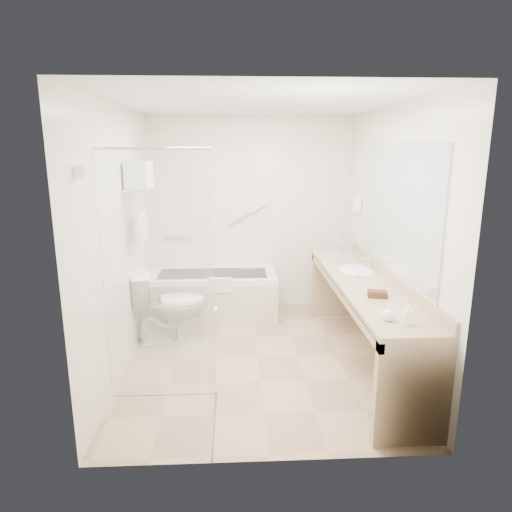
{
  "coord_description": "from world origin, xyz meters",
  "views": [
    {
      "loc": [
        -0.23,
        -4.32,
        2.12
      ],
      "look_at": [
        0.0,
        0.3,
        1.0
      ],
      "focal_mm": 32.0,
      "sensor_mm": 36.0,
      "label": 1
    }
  ],
  "objects_px": {
    "bathtub": "(213,294)",
    "amenity_basket": "(377,294)",
    "toilet": "(169,305)",
    "water_bottle_left": "(341,243)",
    "vanity_counter": "(363,301)"
  },
  "relations": [
    {
      "from": "bathtub",
      "to": "toilet",
      "type": "relative_size",
      "value": 1.95
    },
    {
      "from": "toilet",
      "to": "vanity_counter",
      "type": "bearing_deg",
      "value": -121.29
    },
    {
      "from": "amenity_basket",
      "to": "bathtub",
      "type": "bearing_deg",
      "value": 128.7
    },
    {
      "from": "vanity_counter",
      "to": "bathtub",
      "type": "bearing_deg",
      "value": 137.65
    },
    {
      "from": "toilet",
      "to": "amenity_basket",
      "type": "bearing_deg",
      "value": -133.27
    },
    {
      "from": "bathtub",
      "to": "amenity_basket",
      "type": "height_order",
      "value": "amenity_basket"
    },
    {
      "from": "vanity_counter",
      "to": "water_bottle_left",
      "type": "height_order",
      "value": "water_bottle_left"
    },
    {
      "from": "amenity_basket",
      "to": "water_bottle_left",
      "type": "height_order",
      "value": "water_bottle_left"
    },
    {
      "from": "bathtub",
      "to": "toilet",
      "type": "xyz_separation_m",
      "value": [
        -0.45,
        -0.75,
        0.13
      ]
    },
    {
      "from": "vanity_counter",
      "to": "toilet",
      "type": "bearing_deg",
      "value": 161.98
    },
    {
      "from": "toilet",
      "to": "bathtub",
      "type": "bearing_deg",
      "value": -44.36
    },
    {
      "from": "vanity_counter",
      "to": "amenity_basket",
      "type": "height_order",
      "value": "vanity_counter"
    },
    {
      "from": "toilet",
      "to": "water_bottle_left",
      "type": "xyz_separation_m",
      "value": [
        2.04,
        0.61,
        0.55
      ]
    },
    {
      "from": "bathtub",
      "to": "vanity_counter",
      "type": "relative_size",
      "value": 0.59
    },
    {
      "from": "bathtub",
      "to": "toilet",
      "type": "height_order",
      "value": "toilet"
    }
  ]
}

